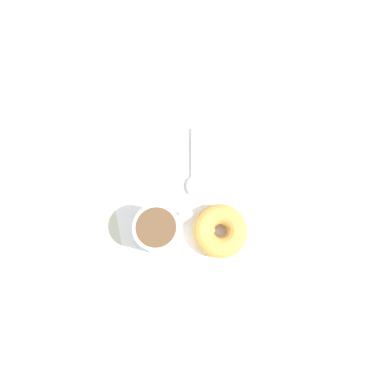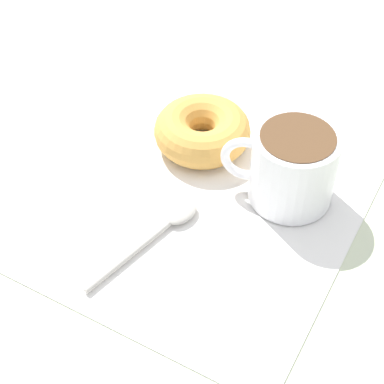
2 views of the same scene
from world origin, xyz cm
name	(u,v)px [view 1 (image 1 of 2)]	position (x,y,z in cm)	size (l,w,h in cm)	color
ground_plane	(184,205)	(0.00, 0.00, -1.00)	(120.00, 120.00, 2.00)	beige
napkin	(192,195)	(2.07, 1.39, 0.15)	(30.58, 30.58, 0.30)	white
coffee_cup	(159,230)	(-5.83, -4.10, 4.31)	(11.22, 8.24, 7.74)	white
donut	(220,231)	(4.98, -7.25, 2.26)	(10.25, 10.25, 3.91)	gold
spoon	(192,176)	(3.06, 4.93, 0.70)	(5.48, 13.84, 0.90)	#B7B2A8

